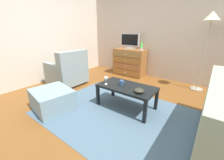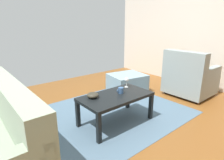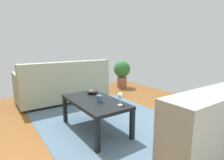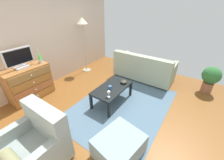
{
  "view_description": "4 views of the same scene",
  "coord_description": "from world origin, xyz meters",
  "px_view_note": "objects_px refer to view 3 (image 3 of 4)",
  "views": [
    {
      "loc": [
        1.35,
        -1.91,
        1.36
      ],
      "look_at": [
        -0.0,
        -0.1,
        0.54
      ],
      "focal_mm": 22.27,
      "sensor_mm": 36.0,
      "label": 1
    },
    {
      "loc": [
        1.78,
        1.9,
        1.37
      ],
      "look_at": [
        0.12,
        -0.1,
        0.59
      ],
      "focal_mm": 29.88,
      "sensor_mm": 36.0,
      "label": 2
    },
    {
      "loc": [
        -1.84,
        1.22,
        1.15
      ],
      "look_at": [
        0.09,
        -0.13,
        0.69
      ],
      "focal_mm": 29.22,
      "sensor_mm": 36.0,
      "label": 3
    },
    {
      "loc": [
        -2.05,
        -1.45,
        2.16
      ],
      "look_at": [
        -0.05,
        -0.08,
        0.78
      ],
      "focal_mm": 22.37,
      "sensor_mm": 36.0,
      "label": 4
    }
  ],
  "objects_px": {
    "potted_plant": "(122,71)",
    "ottoman": "(204,130)",
    "bowl_decorative": "(92,91)",
    "coffee_table": "(95,104)",
    "wine_glass": "(120,96)",
    "couch_large": "(64,85)",
    "mug": "(99,99)"
  },
  "relations": [
    {
      "from": "potted_plant",
      "to": "ottoman",
      "type": "bearing_deg",
      "value": 160.44
    },
    {
      "from": "bowl_decorative",
      "to": "potted_plant",
      "type": "bearing_deg",
      "value": -49.07
    },
    {
      "from": "coffee_table",
      "to": "ottoman",
      "type": "xyz_separation_m",
      "value": [
        -1.04,
        -0.84,
        -0.19
      ]
    },
    {
      "from": "wine_glass",
      "to": "potted_plant",
      "type": "distance_m",
      "value": 2.73
    },
    {
      "from": "coffee_table",
      "to": "potted_plant",
      "type": "relative_size",
      "value": 1.41
    },
    {
      "from": "ottoman",
      "to": "wine_glass",
      "type": "bearing_deg",
      "value": 44.76
    },
    {
      "from": "wine_glass",
      "to": "potted_plant",
      "type": "height_order",
      "value": "potted_plant"
    },
    {
      "from": "coffee_table",
      "to": "wine_glass",
      "type": "bearing_deg",
      "value": -156.31
    },
    {
      "from": "couch_large",
      "to": "potted_plant",
      "type": "height_order",
      "value": "couch_large"
    },
    {
      "from": "bowl_decorative",
      "to": "couch_large",
      "type": "bearing_deg",
      "value": 0.0
    },
    {
      "from": "mug",
      "to": "wine_glass",
      "type": "bearing_deg",
      "value": -150.65
    },
    {
      "from": "coffee_table",
      "to": "ottoman",
      "type": "height_order",
      "value": "coffee_table"
    },
    {
      "from": "ottoman",
      "to": "potted_plant",
      "type": "height_order",
      "value": "potted_plant"
    },
    {
      "from": "mug",
      "to": "bowl_decorative",
      "type": "distance_m",
      "value": 0.42
    },
    {
      "from": "coffee_table",
      "to": "ottoman",
      "type": "bearing_deg",
      "value": -141.14
    },
    {
      "from": "bowl_decorative",
      "to": "potted_plant",
      "type": "distance_m",
      "value": 2.28
    },
    {
      "from": "coffee_table",
      "to": "bowl_decorative",
      "type": "xyz_separation_m",
      "value": [
        0.3,
        -0.13,
        0.09
      ]
    },
    {
      "from": "potted_plant",
      "to": "couch_large",
      "type": "bearing_deg",
      "value": 98.68
    },
    {
      "from": "mug",
      "to": "bowl_decorative",
      "type": "relative_size",
      "value": 0.71
    },
    {
      "from": "couch_large",
      "to": "coffee_table",
      "type": "bearing_deg",
      "value": 175.26
    },
    {
      "from": "wine_glass",
      "to": "bowl_decorative",
      "type": "distance_m",
      "value": 0.66
    },
    {
      "from": "mug",
      "to": "ottoman",
      "type": "xyz_separation_m",
      "value": [
        -0.95,
        -0.83,
        -0.28
      ]
    },
    {
      "from": "coffee_table",
      "to": "bowl_decorative",
      "type": "distance_m",
      "value": 0.34
    },
    {
      "from": "couch_large",
      "to": "ottoman",
      "type": "height_order",
      "value": "couch_large"
    },
    {
      "from": "bowl_decorative",
      "to": "ottoman",
      "type": "bearing_deg",
      "value": -152.04
    },
    {
      "from": "potted_plant",
      "to": "mug",
      "type": "bearing_deg",
      "value": 135.84
    },
    {
      "from": "wine_glass",
      "to": "potted_plant",
      "type": "relative_size",
      "value": 0.22
    },
    {
      "from": "wine_glass",
      "to": "couch_large",
      "type": "distance_m",
      "value": 1.89
    },
    {
      "from": "coffee_table",
      "to": "couch_large",
      "type": "height_order",
      "value": "couch_large"
    },
    {
      "from": "mug",
      "to": "bowl_decorative",
      "type": "height_order",
      "value": "mug"
    },
    {
      "from": "bowl_decorative",
      "to": "couch_large",
      "type": "xyz_separation_m",
      "value": [
        1.23,
        0.0,
        -0.13
      ]
    },
    {
      "from": "wine_glass",
      "to": "mug",
      "type": "height_order",
      "value": "wine_glass"
    }
  ]
}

